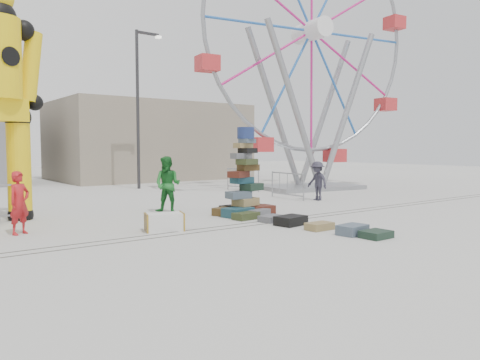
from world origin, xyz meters
TOP-DOWN VIEW (x-y plane):
  - ground at (0.00, 0.00)m, footprint 90.00×90.00m
  - track_line_near at (0.00, 0.60)m, footprint 40.00×0.04m
  - track_line_far at (0.00, 1.00)m, footprint 40.00×0.04m
  - building_right at (7.00, 20.00)m, footprint 12.00×8.00m
  - lamp_post_right at (3.09, 13.00)m, footprint 1.41×0.25m
  - suitcase_tower at (1.66, 2.37)m, footprint 1.94×1.71m
  - ferris_wheel at (9.83, 7.54)m, footprint 11.92×3.63m
  - steamer_trunk at (-1.70, 1.34)m, footprint 1.08×0.82m
  - row_case_0 at (1.10, 1.57)m, footprint 0.83×0.56m
  - row_case_1 at (1.44, 0.80)m, footprint 0.77×0.60m
  - row_case_2 at (1.45, 0.03)m, footprint 0.91×0.70m
  - row_case_3 at (1.55, -0.94)m, footprint 0.72×0.44m
  - row_case_4 at (1.68, -1.90)m, footprint 0.78×0.58m
  - row_case_5 at (1.80, -2.50)m, footprint 0.69×0.55m
  - barricade_wheel_front at (5.85, 4.93)m, footprint 0.20×2.00m
  - barricade_wheel_back at (6.54, 8.86)m, footprint 0.48×1.98m
  - pedestrian_red at (-4.73, 3.00)m, footprint 0.67×0.60m
  - pedestrian_green at (-0.03, 4.25)m, footprint 1.08×1.12m
  - pedestrian_grey at (6.41, 3.77)m, footprint 0.62×1.03m

SIDE VIEW (x-z plane):
  - ground at x=0.00m, z-range 0.00..0.00m
  - track_line_near at x=0.00m, z-range 0.00..0.01m
  - track_line_far at x=0.00m, z-range 0.00..0.01m
  - row_case_5 at x=1.80m, z-range 0.00..0.17m
  - row_case_1 at x=1.44m, z-range 0.00..0.18m
  - row_case_3 at x=1.55m, z-range 0.00..0.19m
  - row_case_0 at x=1.10m, z-range 0.00..0.21m
  - row_case_4 at x=1.68m, z-range 0.00..0.25m
  - row_case_2 at x=1.45m, z-range 0.00..0.26m
  - steamer_trunk at x=-1.70m, z-range 0.00..0.44m
  - barricade_wheel_front at x=5.85m, z-range 0.00..1.10m
  - barricade_wheel_back at x=6.54m, z-range 0.00..1.10m
  - suitcase_tower at x=1.66m, z-range -0.60..2.13m
  - pedestrian_red at x=-4.73m, z-range 0.00..1.54m
  - pedestrian_grey at x=6.41m, z-range 0.00..1.55m
  - pedestrian_green at x=-0.03m, z-range 0.00..1.82m
  - building_right at x=7.00m, z-range 0.00..5.00m
  - lamp_post_right at x=3.09m, z-range 0.48..8.48m
  - ferris_wheel at x=9.83m, z-range -0.11..13.83m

